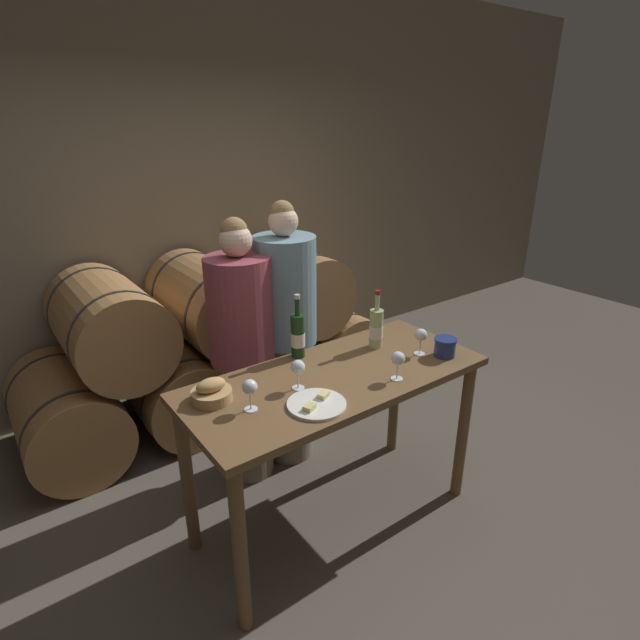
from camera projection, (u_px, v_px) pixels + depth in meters
name	position (u px, v px, depth m)	size (l,w,h in m)	color
ground_plane	(334.00, 517.00, 2.83)	(10.00, 10.00, 0.00)	#564F44
stone_wall_back	(167.00, 189.00, 3.78)	(10.00, 0.12, 3.20)	#7F705B
barrel_stack	(213.00, 342.00, 3.73)	(2.72, 0.96, 1.18)	#9E7042
tasting_table	(336.00, 398.00, 2.54)	(1.55, 0.67, 0.92)	brown
person_left	(243.00, 355.00, 2.92)	(0.37, 0.37, 1.62)	#756651
person_right	(286.00, 338.00, 3.07)	(0.37, 0.37, 1.68)	#756651
wine_bottle_red	(298.00, 335.00, 2.63)	(0.08, 0.08, 0.35)	#193819
wine_bottle_white	(376.00, 328.00, 2.74)	(0.08, 0.08, 0.33)	#ADBC7F
blue_crock	(445.00, 346.00, 2.66)	(0.12, 0.12, 0.10)	navy
bread_basket	(211.00, 392.00, 2.24)	(0.18, 0.18, 0.11)	tan
cheese_plate	(317.00, 404.00, 2.21)	(0.27, 0.27, 0.04)	white
wine_glass_far_left	(250.00, 388.00, 2.15)	(0.07, 0.07, 0.15)	white
wine_glass_left	(298.00, 368.00, 2.32)	(0.07, 0.07, 0.15)	white
wine_glass_center	(398.00, 359.00, 2.40)	(0.07, 0.07, 0.15)	white
wine_glass_right	(421.00, 336.00, 2.66)	(0.07, 0.07, 0.15)	white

